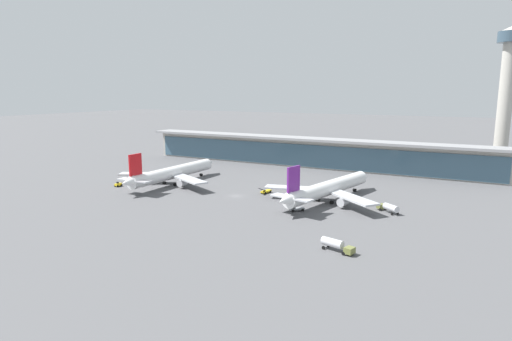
% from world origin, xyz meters
% --- Properties ---
extents(ground_plane, '(1200.00, 1200.00, 0.00)m').
position_xyz_m(ground_plane, '(0.00, 0.00, 0.00)').
color(ground_plane, '#515154').
extents(airliner_left_stand, '(44.62, 57.85, 15.44)m').
position_xyz_m(airliner_left_stand, '(-34.10, 4.99, 4.86)').
color(airliner_left_stand, white).
rests_on(airliner_left_stand, ground).
extents(airliner_centre_stand, '(43.68, 57.59, 15.44)m').
position_xyz_m(airliner_centre_stand, '(32.78, 7.48, 4.86)').
color(airliner_centre_stand, white).
rests_on(airliner_centre_stand, ground).
extents(service_truck_near_nose_olive, '(8.14, 7.10, 2.95)m').
position_xyz_m(service_truck_near_nose_olive, '(54.77, 3.73, 1.71)').
color(service_truck_near_nose_olive, olive).
rests_on(service_truck_near_nose_olive, ground).
extents(service_truck_under_wing_grey, '(5.80, 5.74, 2.70)m').
position_xyz_m(service_truck_under_wing_grey, '(27.94, -8.54, 0.81)').
color(service_truck_under_wing_grey, gray).
rests_on(service_truck_under_wing_grey, ground).
extents(service_truck_mid_apron_yellow, '(1.87, 2.96, 2.05)m').
position_xyz_m(service_truck_mid_apron_yellow, '(-50.72, -8.78, 0.87)').
color(service_truck_mid_apron_yellow, yellow).
rests_on(service_truck_mid_apron_yellow, ground).
extents(service_truck_by_tail_yellow, '(2.65, 6.94, 2.70)m').
position_xyz_m(service_truck_by_tail_yellow, '(7.80, 9.15, 0.81)').
color(service_truck_by_tail_yellow, yellow).
rests_on(service_truck_by_tail_yellow, ground).
extents(service_truck_on_taxiway_olive, '(8.89, 4.46, 2.95)m').
position_xyz_m(service_truck_on_taxiway_olive, '(50.67, -37.36, 1.71)').
color(service_truck_on_taxiway_olive, olive).
rests_on(service_truck_on_taxiway_olive, ground).
extents(terminal_building, '(187.97, 12.80, 15.20)m').
position_xyz_m(terminal_building, '(0.00, 72.41, 7.87)').
color(terminal_building, '#B2ADA3').
rests_on(terminal_building, ground).
extents(control_tower, '(12.00, 12.00, 73.09)m').
position_xyz_m(control_tower, '(86.58, 104.84, 39.83)').
color(control_tower, '#B2ADA3').
rests_on(control_tower, ground).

